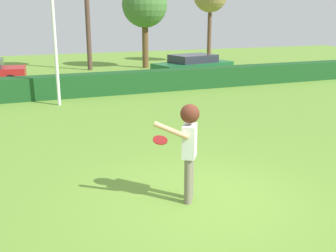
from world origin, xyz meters
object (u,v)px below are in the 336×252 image
Objects in this scene: frisbee at (160,140)px; lamppost at (53,18)px; person at (189,141)px; birch_tree at (145,5)px; parked_car_green at (193,65)px.

frisbee is 9.02m from lamppost.
person is 0.34× the size of birch_tree.
frisbee is (-0.37, 0.43, -0.07)m from person.
birch_tree is at bearing 71.87° from frisbee.
lamppost is 1.08× the size of birch_tree.
person is 0.40× the size of parked_car_green.
person is at bearing -115.64° from parked_car_green.
frisbee is 0.06× the size of parked_car_green.
frisbee is at bearing -108.13° from birch_tree.
lamppost reaches higher than parked_car_green.
person is 0.32× the size of lamppost.
person is 0.57m from frisbee.
lamppost reaches higher than birch_tree.
frisbee is at bearing -85.57° from lamppost.
lamppost is 8.82m from parked_car_green.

